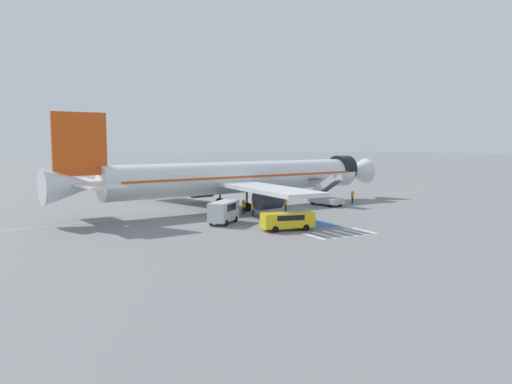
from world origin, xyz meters
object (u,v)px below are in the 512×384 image
Objects in this scene: service_van_0 at (224,211)px; fuel_tanker at (126,184)px; airliner at (240,178)px; service_van_1 at (288,219)px; ground_crew_0 at (253,208)px; ground_crew_1 at (244,206)px; ground_crew_2 at (286,204)px; ground_crew_3 at (353,196)px; boarding_stairs_forward at (326,198)px.

fuel_tanker is at bearing -40.31° from service_van_0.
service_van_1 is (-3.34, -16.74, -2.90)m from airliner.
service_van_0 is 2.69× the size of ground_crew_0.
airliner is 6.52m from ground_crew_1.
ground_crew_2 is (10.72, 4.84, -0.42)m from service_van_0.
ground_crew_3 is at bearing -116.14° from service_van_0.
airliner is at bearing 179.54° from service_van_1.
service_van_0 is 11.77m from ground_crew_2.
fuel_tanker is 32.39m from ground_crew_0.
airliner is 28.55× the size of ground_crew_0.
boarding_stairs_forward is 20.06m from service_van_1.
ground_crew_1 is at bearing -88.08° from service_van_0.
service_van_1 is (3.69, -6.67, -0.31)m from service_van_0.
ground_crew_2 is at bearing -108.27° from service_van_0.
airliner reaches higher than boarding_stairs_forward.
ground_crew_2 is (3.69, -5.23, -3.01)m from airliner.
airliner is 16.39m from ground_crew_3.
airliner is at bearing -61.71° from fuel_tanker.
fuel_tanker is 5.58× the size of ground_crew_1.
service_van_1 is (5.06, -41.30, -0.68)m from fuel_tanker.
airliner reaches higher than ground_crew_1.
service_van_1 is 11.41m from ground_crew_1.
boarding_stairs_forward is at bearing 159.07° from ground_crew_0.
service_van_0 is 7.63m from service_van_1.
fuel_tanker is at bearing -168.38° from airliner.
ground_crew_3 reaches higher than service_van_1.
airliner reaches higher than service_van_1.
airliner reaches higher than ground_crew_3.
service_van_1 is at bearing -73.59° from fuel_tanker.
fuel_tanker is at bearing 118.32° from boarding_stairs_forward.
ground_crew_0 is at bearing -4.50° from ground_crew_2.
boarding_stairs_forward reaches higher than service_van_1.
ground_crew_2 is at bearing 161.23° from ground_crew_0.
airliner is at bearing -24.93° from ground_crew_3.
service_van_0 is at bearing -7.95° from ground_crew_0.
ground_crew_2 is (5.94, 0.15, -0.10)m from ground_crew_1.
ground_crew_0 is 0.93× the size of ground_crew_1.
fuel_tanker is 1.89× the size of service_van_1.
ground_crew_0 is (-13.38, -4.04, -0.07)m from boarding_stairs_forward.
boarding_stairs_forward reaches higher than service_van_0.
ground_crew_3 is (4.38, -0.20, 0.06)m from boarding_stairs_forward.
ground_crew_1 is at bearing -174.64° from service_van_1.
airliner is 26.47× the size of ground_crew_1.
fuel_tanker is 6.09× the size of ground_crew_2.
fuel_tanker reaches higher than ground_crew_2.
service_van_1 is at bearing 166.40° from service_van_0.
boarding_stairs_forward is 8.00m from ground_crew_2.
service_van_0 reaches higher than ground_crew_1.
boarding_stairs_forward reaches higher than ground_crew_1.
service_van_0 reaches higher than ground_crew_0.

